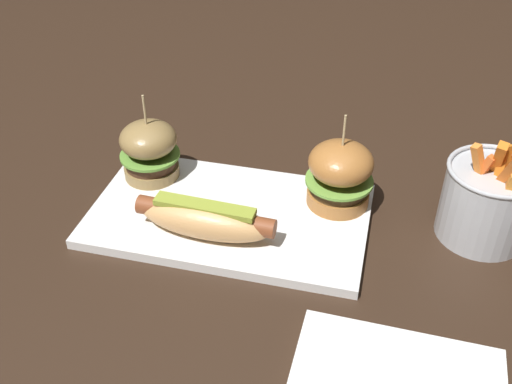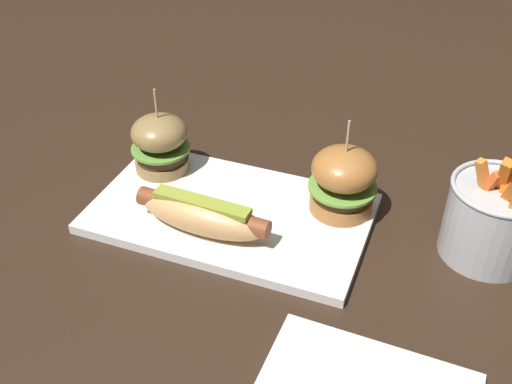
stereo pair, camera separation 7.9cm
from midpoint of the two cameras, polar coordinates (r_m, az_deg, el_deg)
ground_plane at (r=0.84m, az=-5.24°, el=-2.70°), size 3.00×3.00×0.00m
platter_main at (r=0.83m, az=-5.27°, el=-2.33°), size 0.38×0.22×0.01m
hot_dog at (r=0.78m, az=-7.77°, el=-2.60°), size 0.19×0.06×0.05m
slider_left at (r=0.89m, az=-12.64°, el=3.87°), size 0.09×0.09×0.13m
slider_right at (r=0.82m, az=5.24°, el=1.62°), size 0.09×0.09×0.14m
fries_bucket at (r=0.82m, az=18.64°, el=-0.84°), size 0.12×0.12×0.15m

